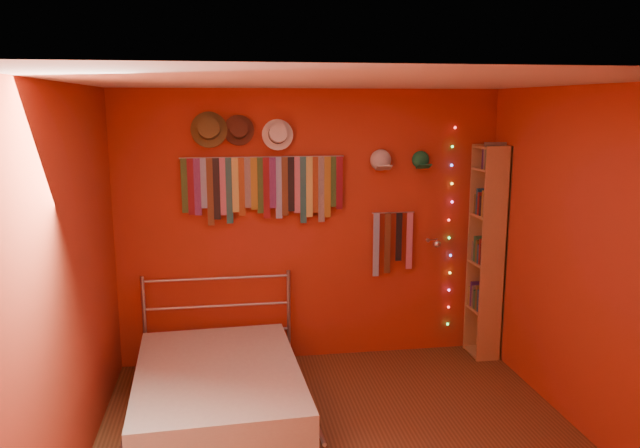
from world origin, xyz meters
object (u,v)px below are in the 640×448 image
reading_lamp (435,243)px  bookshelf (490,251)px  bed (218,389)px  tie_rack (264,185)px

reading_lamp → bookshelf: 0.55m
bookshelf → bed: 2.77m
reading_lamp → bed: size_ratio=0.16×
tie_rack → bookshelf: (2.09, -0.15, -0.64)m
reading_lamp → tie_rack: bearing=173.8°
tie_rack → bookshelf: size_ratio=0.72×
bed → tie_rack: bearing=62.7°
reading_lamp → bed: bearing=-158.4°
reading_lamp → bookshelf: bearing=1.4°
bookshelf → bed: size_ratio=1.08×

